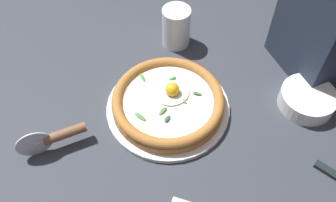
{
  "coord_description": "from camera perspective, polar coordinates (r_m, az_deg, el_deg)",
  "views": [
    {
      "loc": [
        -0.21,
        -0.49,
        0.68
      ],
      "look_at": [
        -0.02,
        -0.04,
        0.03
      ],
      "focal_mm": 38.29,
      "sensor_mm": 36.0,
      "label": 1
    }
  ],
  "objects": [
    {
      "name": "side_bowl",
      "position": [
        0.9,
        21.28,
        0.26
      ],
      "size": [
        0.13,
        0.13,
        0.04
      ],
      "primitive_type": "cylinder",
      "color": "white",
      "rests_on": "ground"
    },
    {
      "name": "ground_plane",
      "position": [
        0.88,
        0.02,
        0.16
      ],
      "size": [
        2.4,
        2.4,
        0.03
      ],
      "primitive_type": "cube",
      "color": "#343941",
      "rests_on": "ground"
    },
    {
      "name": "pizza_plate",
      "position": [
        0.84,
        0.0,
        -1.08
      ],
      "size": [
        0.29,
        0.29,
        0.01
      ],
      "primitive_type": "cylinder",
      "color": "white",
      "rests_on": "ground"
    },
    {
      "name": "pizza",
      "position": [
        0.82,
        0.01,
        -0.02
      ],
      "size": [
        0.26,
        0.26,
        0.06
      ],
      "color": "#B47137",
      "rests_on": "pizza_plate"
    },
    {
      "name": "pizza_cutter",
      "position": [
        0.79,
        -17.37,
        -5.41
      ],
      "size": [
        0.15,
        0.02,
        0.07
      ],
      "color": "silver",
      "rests_on": "ground"
    },
    {
      "name": "drinking_glass",
      "position": [
        0.96,
        1.29,
        11.37
      ],
      "size": [
        0.07,
        0.07,
        0.11
      ],
      "color": "silver",
      "rests_on": "ground"
    }
  ]
}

